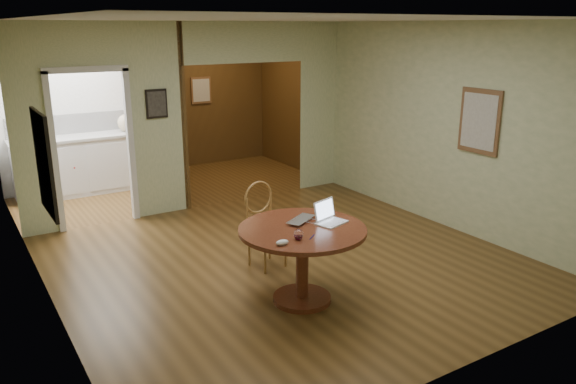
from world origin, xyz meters
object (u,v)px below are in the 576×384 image
open_laptop (328,216)px  closed_laptop (306,221)px  dining_table (302,247)px  chair (264,220)px

open_laptop → closed_laptop: 0.23m
dining_table → closed_laptop: size_ratio=3.39×
chair → closed_laptop: size_ratio=2.66×
chair → open_laptop: size_ratio=2.84×
chair → open_laptop: bearing=-86.8°
dining_table → chair: chair is taller
dining_table → closed_laptop: (0.11, 0.11, 0.22)m
dining_table → chair: size_ratio=1.27×
open_laptop → chair: bearing=84.1°
closed_laptop → dining_table: bearing=-164.3°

